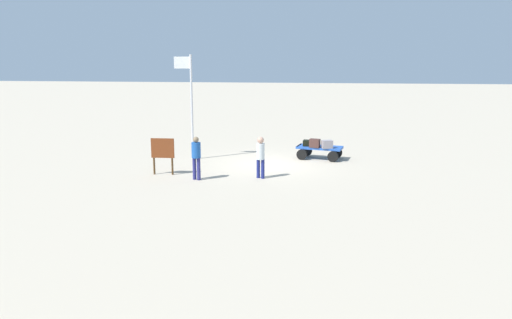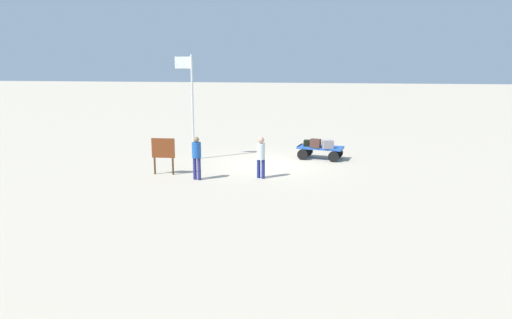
{
  "view_description": "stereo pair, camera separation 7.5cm",
  "coord_description": "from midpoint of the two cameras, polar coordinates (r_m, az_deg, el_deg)",
  "views": [
    {
      "loc": [
        -1.85,
        22.3,
        4.92
      ],
      "look_at": [
        -0.07,
        6.0,
        1.47
      ],
      "focal_mm": 36.24,
      "sensor_mm": 36.0,
      "label": 1
    },
    {
      "loc": [
        -1.93,
        22.29,
        4.92
      ],
      "look_at": [
        -0.07,
        6.0,
        1.47
      ],
      "focal_mm": 36.24,
      "sensor_mm": 36.0,
      "label": 2
    }
  ],
  "objects": [
    {
      "name": "worker_lead",
      "position": [
        20.08,
        -6.47,
        0.56
      ],
      "size": [
        0.46,
        0.46,
        1.7
      ],
      "color": "navy",
      "rests_on": "ground"
    },
    {
      "name": "signboard",
      "position": [
        21.14,
        -10.1,
        0.93
      ],
      "size": [
        0.94,
        0.09,
        1.49
      ],
      "color": "#4C3319",
      "rests_on": "ground"
    },
    {
      "name": "suitcase_tan",
      "position": [
        23.79,
        6.67,
        1.79
      ],
      "size": [
        0.53,
        0.43,
        0.39
      ],
      "color": "#442A25",
      "rests_on": "luggage_cart"
    },
    {
      "name": "flagpole",
      "position": [
        23.75,
        -7.12,
        6.6
      ],
      "size": [
        0.81,
        0.1,
        4.78
      ],
      "color": "silver",
      "rests_on": "ground"
    },
    {
      "name": "suitcase_olive",
      "position": [
        23.65,
        8.02,
        1.67
      ],
      "size": [
        0.54,
        0.44,
        0.37
      ],
      "color": "gray",
      "rests_on": "luggage_cart"
    },
    {
      "name": "worker_trailing",
      "position": [
        20.2,
        0.65,
        0.58
      ],
      "size": [
        0.41,
        0.41,
        1.65
      ],
      "color": "navy",
      "rests_on": "ground"
    },
    {
      "name": "luggage_cart",
      "position": [
        24.14,
        7.16,
        1.08
      ],
      "size": [
        2.22,
        1.49,
        0.59
      ],
      "color": "#2553B4",
      "rests_on": "ground"
    },
    {
      "name": "suitcase_grey",
      "position": [
        24.13,
        6.1,
        1.81
      ],
      "size": [
        0.63,
        0.46,
        0.27
      ],
      "color": "black",
      "rests_on": "luggage_cart"
    },
    {
      "name": "ground_plane",
      "position": [
        22.91,
        1.62,
        -0.52
      ],
      "size": [
        120.0,
        120.0,
        0.0
      ],
      "primitive_type": "plane",
      "color": "#BBAC95"
    }
  ]
}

